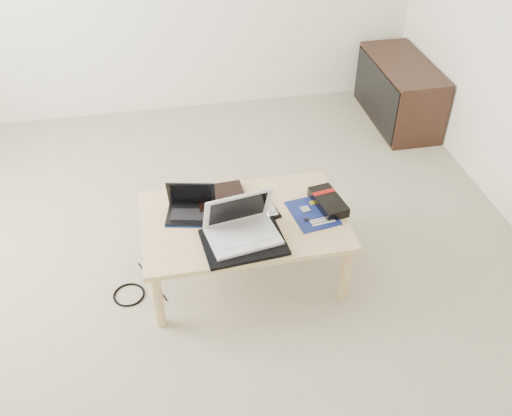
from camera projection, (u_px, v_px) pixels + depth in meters
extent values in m
plane|color=#AB9F8A|center=(201.00, 272.00, 3.32)|extent=(4.00, 4.00, 0.00)
cube|color=#D9BB83|center=(243.00, 221.00, 3.08)|extent=(1.10, 0.70, 0.03)
cylinder|color=#D9BB83|center=(158.00, 300.00, 2.90)|extent=(0.06, 0.06, 0.37)
cylinder|color=#D9BB83|center=(345.00, 273.00, 3.05)|extent=(0.06, 0.06, 0.37)
cylinder|color=#D9BB83|center=(152.00, 225.00, 3.36)|extent=(0.06, 0.06, 0.37)
cylinder|color=#D9BB83|center=(315.00, 205.00, 3.51)|extent=(0.06, 0.06, 0.37)
cube|color=#362016|center=(399.00, 92.00, 4.54)|extent=(0.40, 0.90, 0.50)
cube|color=black|center=(376.00, 94.00, 4.51)|extent=(0.02, 0.86, 0.44)
cube|color=black|center=(221.00, 197.00, 3.20)|extent=(0.29, 0.24, 0.03)
cube|color=black|center=(191.00, 215.00, 3.08)|extent=(0.29, 0.23, 0.02)
cube|color=black|center=(191.00, 214.00, 3.07)|extent=(0.23, 0.14, 0.00)
cube|color=black|center=(190.00, 222.00, 3.02)|extent=(0.06, 0.04, 0.00)
cube|color=black|center=(191.00, 194.00, 3.08)|extent=(0.27, 0.11, 0.17)
cube|color=black|center=(191.00, 195.00, 3.08)|extent=(0.22, 0.08, 0.14)
cube|color=#0C1C46|center=(189.00, 227.00, 3.02)|extent=(0.26, 0.07, 0.01)
cube|color=black|center=(253.00, 213.00, 3.10)|extent=(0.30, 0.25, 0.01)
cube|color=white|center=(253.00, 212.00, 3.10)|extent=(0.24, 0.20, 0.00)
cube|color=#B0B0B5|center=(266.00, 204.00, 3.16)|extent=(0.09, 0.25, 0.02)
cube|color=gray|center=(266.00, 202.00, 3.15)|extent=(0.07, 0.20, 0.00)
cube|color=black|center=(244.00, 242.00, 2.91)|extent=(0.44, 0.34, 0.02)
cube|color=silver|center=(243.00, 236.00, 2.92)|extent=(0.39, 0.30, 0.02)
cube|color=white|center=(244.00, 235.00, 2.91)|extent=(0.31, 0.18, 0.00)
cube|color=silver|center=(250.00, 246.00, 2.85)|extent=(0.08, 0.05, 0.00)
cube|color=silver|center=(237.00, 208.00, 2.90)|extent=(0.36, 0.15, 0.23)
cube|color=black|center=(238.00, 209.00, 2.90)|extent=(0.31, 0.12, 0.18)
cube|color=#0B194B|center=(313.00, 213.00, 3.11)|extent=(0.27, 0.31, 0.01)
cube|color=#B0B0B5|center=(305.00, 209.00, 3.12)|extent=(0.05, 0.05, 0.01)
cube|color=gold|center=(317.00, 201.00, 3.18)|extent=(0.09, 0.02, 0.01)
cube|color=gold|center=(319.00, 202.00, 3.17)|extent=(0.09, 0.02, 0.01)
cube|color=silver|center=(321.00, 219.00, 3.06)|extent=(0.13, 0.03, 0.01)
cube|color=silver|center=(322.00, 221.00, 3.05)|extent=(0.13, 0.03, 0.01)
cube|color=silver|center=(324.00, 223.00, 3.03)|extent=(0.13, 0.03, 0.01)
cube|color=black|center=(307.00, 220.00, 3.05)|extent=(0.03, 0.03, 0.01)
cube|color=black|center=(328.00, 202.00, 3.14)|extent=(0.17, 0.28, 0.06)
cube|color=maroon|center=(324.00, 192.00, 3.17)|extent=(0.13, 0.05, 0.00)
torus|color=black|center=(231.00, 215.00, 3.09)|extent=(0.11, 0.11, 0.01)
torus|color=black|center=(129.00, 295.00, 3.17)|extent=(0.18, 0.18, 0.01)
cylinder|color=black|center=(152.00, 281.00, 3.26)|extent=(0.15, 0.33, 0.01)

